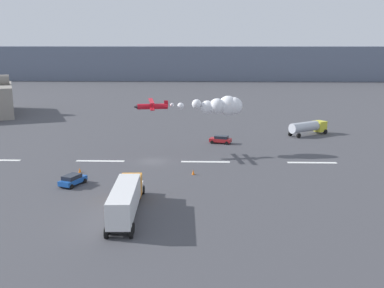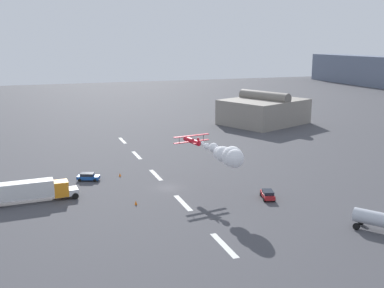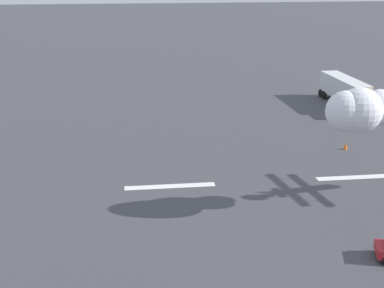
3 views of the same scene
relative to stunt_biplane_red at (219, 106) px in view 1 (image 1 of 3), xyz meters
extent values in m
plane|color=#424247|center=(-10.99, -6.77, -8.38)|extent=(440.00, 440.00, 0.00)
cube|color=white|center=(-19.70, -6.77, -8.37)|extent=(8.00, 0.90, 0.01)
cube|color=white|center=(-2.28, -6.77, -8.37)|extent=(8.00, 0.90, 0.01)
cube|color=white|center=(15.14, -6.77, -8.37)|extent=(8.00, 0.90, 0.01)
cube|color=slate|center=(-10.99, 164.54, 0.28)|extent=(396.00, 16.00, 17.32)
cylinder|color=red|center=(-11.41, -1.90, 0.09)|extent=(5.24, 1.79, 0.96)
cube|color=red|center=(-11.61, -1.94, -0.06)|extent=(1.87, 7.35, 0.12)
cube|color=red|center=(-11.61, -1.94, 1.05)|extent=(1.87, 7.35, 0.12)
cylinder|color=black|center=(-11.18, -4.47, 0.49)|extent=(0.08, 0.08, 1.11)
cylinder|color=black|center=(-12.03, 0.60, 0.49)|extent=(0.08, 0.08, 1.11)
cube|color=red|center=(-9.12, -1.52, 0.54)|extent=(0.71, 0.21, 1.10)
cube|color=red|center=(-9.12, -1.52, 0.14)|extent=(0.92, 2.07, 0.08)
cone|color=black|center=(-14.30, -2.38, 0.09)|extent=(0.82, 0.92, 0.82)
sphere|color=white|center=(-8.13, -1.02, 0.24)|extent=(0.70, 0.70, 0.70)
sphere|color=white|center=(-6.66, -0.82, 0.04)|extent=(1.17, 1.17, 1.17)
sphere|color=white|center=(-3.88, -0.63, 0.37)|extent=(1.65, 1.65, 1.65)
sphere|color=white|center=(-2.05, -0.23, -0.19)|extent=(2.29, 2.29, 2.29)
sphere|color=white|center=(-0.33, -0.36, 0.02)|extent=(2.65, 2.65, 2.65)
sphere|color=white|center=(2.61, 0.36, -0.04)|extent=(3.05, 3.05, 3.05)
sphere|color=white|center=(1.60, 0.41, 0.00)|extent=(3.42, 3.42, 3.42)
cube|color=silver|center=(-11.52, -23.93, -7.28)|extent=(2.57, 1.72, 1.10)
cube|color=orange|center=(-11.42, -25.92, -6.53)|extent=(2.61, 2.52, 2.60)
cube|color=silver|center=(-11.09, -32.66, -6.08)|extent=(3.04, 11.21, 2.80)
cylinder|color=black|center=(-12.77, -23.79, -7.83)|extent=(0.40, 1.12, 1.10)
cylinder|color=black|center=(-12.16, -36.47, -7.83)|extent=(0.40, 1.12, 1.10)
cylinder|color=black|center=(-12.10, -37.67, -7.83)|extent=(0.40, 1.12, 1.10)
cylinder|color=black|center=(-10.28, -23.67, -7.83)|extent=(0.40, 1.12, 1.10)
cylinder|color=black|center=(-9.66, -36.35, -7.83)|extent=(0.40, 1.12, 1.10)
cylinder|color=black|center=(-9.60, -37.55, -7.83)|extent=(0.40, 1.12, 1.10)
cube|color=yellow|center=(22.16, 18.56, -6.78)|extent=(3.18, 3.23, 2.20)
cylinder|color=#B7BCC6|center=(18.35, 15.91, -6.53)|extent=(7.01, 5.78, 2.10)
cylinder|color=black|center=(21.97, 19.89, -7.88)|extent=(1.00, 0.83, 1.00)
cylinder|color=black|center=(15.42, 15.32, -7.88)|extent=(1.00, 0.83, 1.00)
cylinder|color=black|center=(23.34, 17.92, -7.88)|extent=(1.00, 0.83, 1.00)
cylinder|color=black|center=(16.79, 13.35, -7.88)|extent=(1.00, 0.83, 1.00)
cube|color=#194CA5|center=(-20.44, -20.17, -7.73)|extent=(3.24, 4.60, 0.65)
cube|color=#1E232D|center=(-20.51, -20.36, -7.13)|extent=(2.48, 2.97, 0.55)
cylinder|color=black|center=(-20.73, -18.46, -8.06)|extent=(0.44, 0.68, 0.64)
cylinder|color=black|center=(-21.82, -21.22, -8.06)|extent=(0.44, 0.68, 0.64)
cylinder|color=black|center=(-19.05, -19.13, -8.06)|extent=(0.44, 0.68, 0.64)
cylinder|color=black|center=(-20.15, -21.88, -8.06)|extent=(0.44, 0.68, 0.64)
cube|color=#B21E23|center=(0.58, 7.73, -7.73)|extent=(4.49, 2.89, 0.65)
cube|color=#1E232D|center=(0.77, 7.67, -7.13)|extent=(2.85, 2.28, 0.55)
cylinder|color=black|center=(-1.07, 7.27, -8.06)|extent=(0.68, 0.39, 0.64)
cylinder|color=black|center=(1.72, 6.46, -8.06)|extent=(0.68, 0.39, 0.64)
cylinder|color=black|center=(-0.57, 8.99, -8.06)|extent=(0.68, 0.39, 0.64)
cylinder|color=black|center=(2.22, 8.19, -8.06)|extent=(0.68, 0.39, 0.64)
cone|color=orange|center=(-21.20, -13.84, -8.00)|extent=(0.44, 0.44, 0.75)
cone|color=orange|center=(-4.06, -14.45, -8.00)|extent=(0.44, 0.44, 0.75)
camera|label=1|loc=(-2.14, -80.91, 10.76)|focal=43.57mm
camera|label=2|loc=(67.56, -29.91, 18.50)|focal=43.11mm
camera|label=3|loc=(18.72, 37.79, 10.49)|focal=51.36mm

